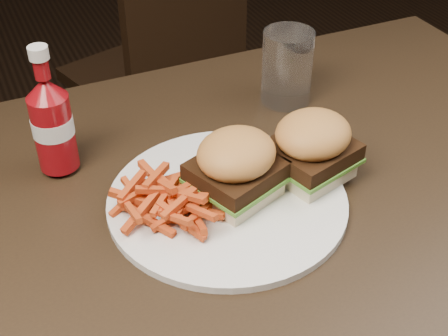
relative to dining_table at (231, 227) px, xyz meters
name	(u,v)px	position (x,y,z in m)	size (l,w,h in m)	color
dining_table	(231,227)	(0.00, 0.00, 0.00)	(1.20, 0.80, 0.04)	black
chair_far	(152,77)	(0.20, 0.94, -0.30)	(0.38, 0.38, 0.04)	black
plate	(227,200)	(0.01, 0.02, 0.03)	(0.31, 0.31, 0.01)	white
sandwich_half_a	(236,188)	(0.02, 0.02, 0.04)	(0.09, 0.09, 0.02)	#F7E8BB
sandwich_half_b	(310,168)	(0.12, 0.02, 0.04)	(0.09, 0.09, 0.02)	beige
fries_pile	(167,196)	(-0.07, 0.03, 0.05)	(0.11, 0.11, 0.04)	#CC3E0B
ketchup_bottle	(54,132)	(-0.17, 0.18, 0.08)	(0.05, 0.05, 0.11)	maroon
tumbler	(287,69)	(0.20, 0.22, 0.08)	(0.08, 0.08, 0.12)	white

